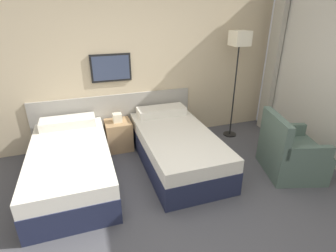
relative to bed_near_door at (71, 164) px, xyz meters
The scene contains 7 objects.
ground_plane 1.79m from the bed_near_door, 45.01° to the right, with size 16.00×16.00×0.00m, color #47474C.
wall_headboard 1.91m from the bed_near_door, 40.47° to the left, with size 10.00×0.10×2.70m.
bed_near_door is the anchor object (origin of this frame).
bed_near_window 1.51m from the bed_near_door, ahead, with size 1.01×1.98×0.65m.
nightstand 1.05m from the bed_near_door, 44.00° to the left, with size 0.42×0.41×0.63m.
floor_lamp 3.17m from the bed_near_door, 11.67° to the left, with size 0.28×0.28×1.86m.
armchair 3.05m from the bed_near_door, 14.51° to the right, with size 0.91×0.96×0.88m.
Camera 1 is at (-0.98, -2.02, 2.18)m, focal length 28.00 mm.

